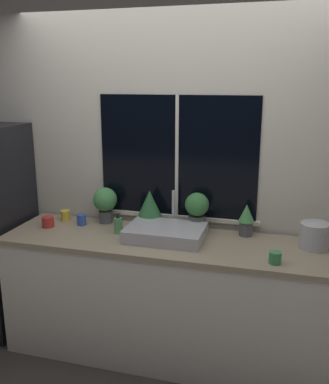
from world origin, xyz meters
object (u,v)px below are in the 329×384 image
Objects in this scene: potted_plant_far_left at (105,202)px; mug_yellow at (65,215)px; potted_plant_center_left at (150,205)px; potted_plant_center_right at (197,210)px; soap_bottle at (118,225)px; mug_green at (275,258)px; mug_blue at (82,220)px; sink at (165,232)px; kettle at (314,235)px; mug_red at (48,222)px; potted_plant_far_right at (246,219)px.

potted_plant_far_left reaches higher than mug_yellow.
potted_plant_center_left is 0.98× the size of potted_plant_center_right.
potted_plant_far_left is 0.30m from soap_bottle.
mug_green is at bearing -12.11° from soap_bottle.
soap_bottle is 1.15m from mug_green.
mug_blue is (-0.52, -0.11, -0.13)m from potted_plant_center_left.
sink reaches higher than potted_plant_center_right.
potted_plant_center_left is 3.72× the size of mug_green.
potted_plant_center_right is 0.84m from kettle.
mug_blue is (-0.35, 0.10, -0.02)m from soap_bottle.
kettle is (1.94, 0.10, 0.06)m from mug_red.
mug_green is 1.70m from mug_yellow.
sink is at bearing -174.55° from kettle.
sink is 1.01m from kettle.
kettle is at bearing -0.56° from mug_blue.
kettle is (1.56, -0.12, -0.08)m from potted_plant_far_left.
mug_blue is (-0.71, 0.11, -0.00)m from sink.
potted_plant_far_right is 2.85× the size of mug_yellow.
mug_blue is (-1.25, -0.11, -0.08)m from potted_plant_far_right.
potted_plant_far_left is (-0.55, 0.22, 0.12)m from sink.
kettle is (1.01, 0.10, 0.05)m from sink.
soap_bottle is 0.36m from mug_blue.
potted_plant_far_left is 0.46m from mug_red.
potted_plant_center_right is at bearing 20.77° from soap_bottle.
kettle is at bearing 2.82° from mug_red.
mug_red is at bearing 172.30° from mug_green.
kettle is (0.83, -0.12, -0.07)m from potted_plant_center_right.
mug_blue reaches higher than mug_yellow.
mug_green is (0.58, -0.45, -0.13)m from potted_plant_center_right.
potted_plant_far_left is at bearing 132.41° from soap_bottle.
mug_green is 0.90× the size of mug_blue.
mug_green is (0.22, -0.45, -0.09)m from potted_plant_far_right.
mug_blue is at bearing 26.28° from mug_red.
mug_green is 0.84× the size of mug_red.
sink is at bearing 163.27° from mug_green.
mug_red is (-1.12, -0.22, -0.13)m from potted_plant_center_right.
sink is 6.37× the size of mug_blue.
potted_plant_center_left reaches higher than soap_bottle.
mug_yellow is 0.42× the size of kettle.
potted_plant_far_left is 1.56m from kettle.
potted_plant_center_left is at bearing 11.42° from mug_blue.
sink reaches higher than potted_plant_center_left.
mug_yellow is (-0.89, 0.18, -0.00)m from sink.
sink is at bearing -1.93° from soap_bottle.
soap_bottle is at bearing 178.07° from sink.
potted_plant_far_left reaches higher than mug_blue.
mug_red is at bearing -163.81° from potted_plant_center_left.
potted_plant_far_left reaches higher than soap_bottle.
potted_plant_far_left is 0.36m from mug_yellow.
potted_plant_center_left is 3.11× the size of mug_red.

